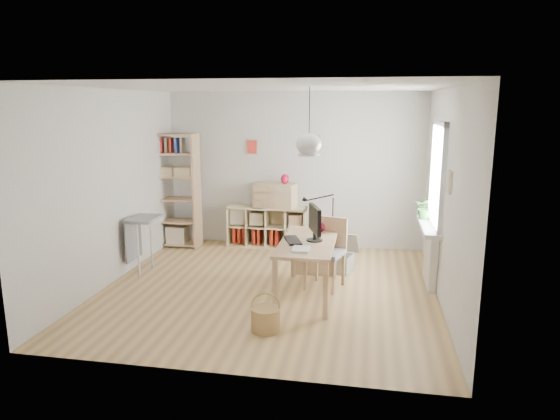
% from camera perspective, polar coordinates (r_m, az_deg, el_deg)
% --- Properties ---
extents(ground, '(4.50, 4.50, 0.00)m').
position_cam_1_polar(ground, '(6.96, -1.27, -8.97)').
color(ground, tan).
rests_on(ground, ground).
extents(room_shell, '(4.50, 4.50, 4.50)m').
position_cam_1_polar(room_shell, '(6.28, 3.34, 7.51)').
color(room_shell, white).
rests_on(room_shell, ground).
extents(window_unit, '(0.07, 1.16, 1.46)m').
position_cam_1_polar(window_unit, '(7.09, 17.65, 3.82)').
color(window_unit, white).
rests_on(window_unit, ground).
extents(radiator, '(0.10, 0.80, 0.80)m').
position_cam_1_polar(radiator, '(7.33, 16.81, -5.10)').
color(radiator, white).
rests_on(radiator, ground).
extents(windowsill, '(0.22, 1.20, 0.06)m').
position_cam_1_polar(windowsill, '(7.21, 16.62, -1.82)').
color(windowsill, white).
rests_on(windowsill, radiator).
extents(desk, '(0.70, 1.50, 0.75)m').
position_cam_1_polar(desk, '(6.52, 3.20, -4.34)').
color(desk, tan).
rests_on(desk, ground).
extents(cube_shelf, '(1.40, 0.38, 0.72)m').
position_cam_1_polar(cube_shelf, '(8.91, -1.58, -2.24)').
color(cube_shelf, beige).
rests_on(cube_shelf, ground).
extents(tall_bookshelf, '(0.80, 0.38, 2.00)m').
position_cam_1_polar(tall_bookshelf, '(8.93, -11.87, 2.72)').
color(tall_bookshelf, tan).
rests_on(tall_bookshelf, ground).
extents(side_table, '(0.40, 0.55, 0.85)m').
position_cam_1_polar(side_table, '(7.72, -15.75, -2.11)').
color(side_table, gray).
rests_on(side_table, ground).
extents(chair, '(0.58, 0.58, 0.96)m').
position_cam_1_polar(chair, '(6.91, 5.36, -4.37)').
color(chair, gray).
rests_on(chair, ground).
extents(wicker_basket, '(0.33, 0.33, 0.45)m').
position_cam_1_polar(wicker_basket, '(5.71, -1.66, -12.26)').
color(wicker_basket, '#986E44').
rests_on(wicker_basket, ground).
extents(storage_chest, '(0.66, 0.70, 0.54)m').
position_cam_1_polar(storage_chest, '(7.72, 6.51, -5.53)').
color(storage_chest, silver).
rests_on(storage_chest, ground).
extents(monitor, '(0.22, 0.51, 0.46)m').
position_cam_1_polar(monitor, '(6.45, 4.00, -1.32)').
color(monitor, black).
rests_on(monitor, desk).
extents(keyboard, '(0.30, 0.47, 0.02)m').
position_cam_1_polar(keyboard, '(6.48, 1.47, -3.48)').
color(keyboard, black).
rests_on(keyboard, desk).
extents(task_lamp, '(0.46, 0.17, 0.49)m').
position_cam_1_polar(task_lamp, '(6.99, 4.20, 0.37)').
color(task_lamp, black).
rests_on(task_lamp, desk).
extents(yarn_ball, '(0.14, 0.14, 0.14)m').
position_cam_1_polar(yarn_ball, '(6.94, 4.65, -1.97)').
color(yarn_ball, '#4C0A12').
rests_on(yarn_ball, desk).
extents(paper_tray, '(0.21, 0.26, 0.03)m').
position_cam_1_polar(paper_tray, '(6.09, 2.42, -4.49)').
color(paper_tray, white).
rests_on(paper_tray, desk).
extents(drawer_chest, '(0.78, 0.46, 0.42)m').
position_cam_1_polar(drawer_chest, '(8.70, -0.62, 1.67)').
color(drawer_chest, beige).
rests_on(drawer_chest, cube_shelf).
extents(red_vase, '(0.14, 0.14, 0.17)m').
position_cam_1_polar(red_vase, '(8.62, 0.56, 3.56)').
color(red_vase, maroon).
rests_on(red_vase, drawer_chest).
extents(potted_plant, '(0.37, 0.35, 0.33)m').
position_cam_1_polar(potted_plant, '(7.49, 16.29, 0.25)').
color(potted_plant, '#256124').
rests_on(potted_plant, windowsill).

